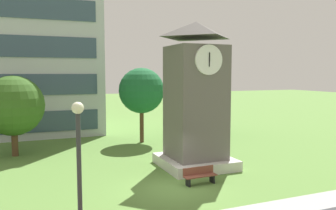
{
  "coord_description": "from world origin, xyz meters",
  "views": [
    {
      "loc": [
        -6.56,
        -15.36,
        5.75
      ],
      "look_at": [
        1.4,
        4.19,
        3.79
      ],
      "focal_mm": 36.54,
      "sensor_mm": 36.0,
      "label": 1
    }
  ],
  "objects_px": {
    "park_bench": "(200,175)",
    "tree_streetside": "(204,93)",
    "clock_tower": "(196,104)",
    "tree_by_building": "(13,106)",
    "tree_near_tower": "(142,91)",
    "street_lamp": "(79,162)"
  },
  "relations": [
    {
      "from": "park_bench",
      "to": "street_lamp",
      "type": "bearing_deg",
      "value": -142.05
    },
    {
      "from": "tree_near_tower",
      "to": "tree_streetside",
      "type": "height_order",
      "value": "tree_streetside"
    },
    {
      "from": "park_bench",
      "to": "tree_near_tower",
      "type": "height_order",
      "value": "tree_near_tower"
    },
    {
      "from": "street_lamp",
      "to": "tree_streetside",
      "type": "xyz_separation_m",
      "value": [
        14.14,
        18.69,
        0.8
      ]
    },
    {
      "from": "tree_by_building",
      "to": "tree_streetside",
      "type": "distance_m",
      "value": 16.78
    },
    {
      "from": "park_bench",
      "to": "street_lamp",
      "type": "relative_size",
      "value": 0.37
    },
    {
      "from": "tree_streetside",
      "to": "tree_near_tower",
      "type": "bearing_deg",
      "value": -164.83
    },
    {
      "from": "street_lamp",
      "to": "clock_tower",
      "type": "bearing_deg",
      "value": 46.06
    },
    {
      "from": "tree_near_tower",
      "to": "tree_streetside",
      "type": "xyz_separation_m",
      "value": [
        6.8,
        1.84,
        -0.38
      ]
    },
    {
      "from": "tree_by_building",
      "to": "park_bench",
      "type": "bearing_deg",
      "value": -48.46
    },
    {
      "from": "park_bench",
      "to": "street_lamp",
      "type": "height_order",
      "value": "street_lamp"
    },
    {
      "from": "tree_by_building",
      "to": "tree_near_tower",
      "type": "xyz_separation_m",
      "value": [
        9.68,
        1.26,
        0.79
      ]
    },
    {
      "from": "street_lamp",
      "to": "tree_streetside",
      "type": "height_order",
      "value": "tree_streetside"
    },
    {
      "from": "clock_tower",
      "to": "tree_by_building",
      "type": "relative_size",
      "value": 1.57
    },
    {
      "from": "clock_tower",
      "to": "tree_streetside",
      "type": "bearing_deg",
      "value": 59.54
    },
    {
      "from": "street_lamp",
      "to": "tree_by_building",
      "type": "relative_size",
      "value": 0.88
    },
    {
      "from": "clock_tower",
      "to": "park_bench",
      "type": "xyz_separation_m",
      "value": [
        -1.3,
        -3.1,
        -3.43
      ]
    },
    {
      "from": "park_bench",
      "to": "tree_by_building",
      "type": "distance_m",
      "value": 14.1
    },
    {
      "from": "clock_tower",
      "to": "tree_near_tower",
      "type": "relative_size",
      "value": 1.42
    },
    {
      "from": "clock_tower",
      "to": "tree_streetside",
      "type": "relative_size",
      "value": 1.39
    },
    {
      "from": "tree_by_building",
      "to": "tree_streetside",
      "type": "xyz_separation_m",
      "value": [
        16.48,
        3.1,
        0.41
      ]
    },
    {
      "from": "park_bench",
      "to": "tree_streetside",
      "type": "relative_size",
      "value": 0.29
    }
  ]
}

